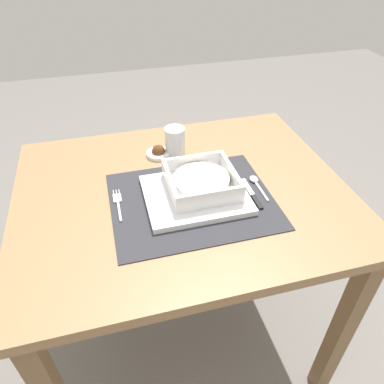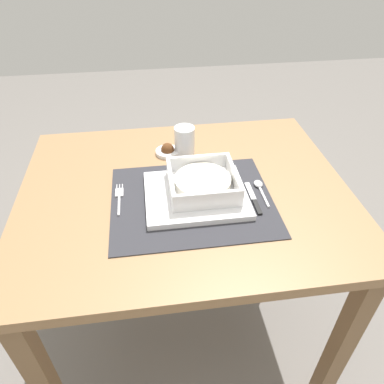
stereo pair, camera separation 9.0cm
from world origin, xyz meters
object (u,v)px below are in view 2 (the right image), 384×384
object	(u,v)px
porridge_bowl	(203,183)
fork	(119,197)
dining_table	(185,217)
condiment_saucer	(168,151)
spoon	(259,186)
drinking_glass	(185,142)
butter_knife	(254,200)

from	to	relation	value
porridge_bowl	fork	size ratio (longest dim) A/B	1.37
dining_table	condiment_saucer	distance (m)	0.22
porridge_bowl	spoon	xyz separation A→B (m)	(0.16, 0.00, -0.03)
drinking_glass	fork	bearing A→B (deg)	-134.35
fork	spoon	world-z (taller)	spoon
fork	drinking_glass	distance (m)	0.29
butter_knife	drinking_glass	size ratio (longest dim) A/B	1.55
drinking_glass	condiment_saucer	world-z (taller)	drinking_glass
condiment_saucer	drinking_glass	bearing A→B (deg)	2.10
porridge_bowl	drinking_glass	size ratio (longest dim) A/B	2.07
dining_table	butter_knife	bearing A→B (deg)	-24.90
butter_knife	condiment_saucer	distance (m)	0.34
drinking_glass	spoon	bearing A→B (deg)	-50.36
dining_table	fork	xyz separation A→B (m)	(-0.18, -0.02, 0.11)
condiment_saucer	fork	bearing A→B (deg)	-125.79
fork	butter_knife	distance (m)	0.36
butter_knife	condiment_saucer	size ratio (longest dim) A/B	1.78
porridge_bowl	spoon	bearing A→B (deg)	0.33
fork	condiment_saucer	xyz separation A→B (m)	(0.15, 0.21, 0.01)
fork	spoon	xyz separation A→B (m)	(0.39, -0.01, 0.00)
porridge_bowl	butter_knife	bearing A→B (deg)	-21.49
dining_table	spoon	xyz separation A→B (m)	(0.21, -0.03, 0.11)
dining_table	fork	distance (m)	0.21
fork	butter_knife	world-z (taller)	butter_knife
spoon	condiment_saucer	xyz separation A→B (m)	(-0.24, 0.22, 0.00)
drinking_glass	dining_table	bearing A→B (deg)	-97.15
porridge_bowl	condiment_saucer	xyz separation A→B (m)	(-0.08, 0.22, -0.03)
drinking_glass	condiment_saucer	bearing A→B (deg)	-177.90
porridge_bowl	butter_knife	size ratio (longest dim) A/B	1.33
dining_table	butter_knife	xyz separation A→B (m)	(0.18, -0.08, 0.11)
porridge_bowl	drinking_glass	world-z (taller)	drinking_glass
spoon	dining_table	bearing A→B (deg)	173.75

